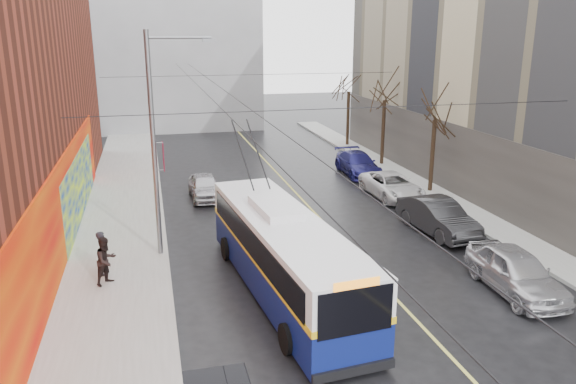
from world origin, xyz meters
name	(u,v)px	position (x,y,z in m)	size (l,w,h in m)	color
ground	(408,372)	(0.00, 0.00, 0.00)	(140.00, 140.00, 0.00)	black
sidewalk_left	(120,241)	(-8.00, 12.00, 0.07)	(4.00, 60.00, 0.15)	gray
sidewalk_right	(467,212)	(9.00, 12.00, 0.07)	(2.00, 60.00, 0.15)	gray
lane_line	(315,213)	(1.50, 14.00, 0.00)	(0.12, 50.00, 0.01)	#BFB74C
building_far	(147,30)	(-6.00, 44.99, 9.02)	(20.50, 12.10, 18.00)	gray
streetlight_pole	(157,140)	(-6.14, 10.00, 4.85)	(2.65, 0.60, 9.00)	slate
catenary_wires	(231,90)	(-2.54, 14.77, 6.25)	(18.00, 60.00, 0.22)	black
tree_near	(436,106)	(9.00, 16.00, 4.98)	(3.20, 3.20, 6.40)	black
tree_mid	(385,89)	(9.00, 23.00, 5.25)	(3.20, 3.20, 6.68)	black
tree_far	(349,82)	(9.00, 30.00, 5.14)	(3.20, 3.20, 6.57)	black
pigeons_flying	(246,86)	(-2.48, 10.67, 6.78)	(2.41, 2.58, 0.83)	slate
trolleybus	(284,254)	(-2.15, 5.50, 1.49)	(3.52, 11.46, 5.36)	#0B1555
parked_car_a	(516,271)	(5.80, 3.62, 0.78)	(1.85, 4.60, 1.57)	silver
parked_car_b	(438,217)	(6.11, 9.80, 0.78)	(1.66, 4.75, 1.57)	#2A2A2D
parked_car_c	(392,186)	(6.47, 15.64, 0.67)	(2.23, 4.85, 1.35)	silver
parked_car_d	(358,164)	(6.48, 21.02, 0.71)	(1.99, 4.90, 1.42)	navy
following_car	(204,186)	(-3.67, 18.00, 0.68)	(1.60, 3.96, 1.35)	#ACABB0
pedestrian_a	(103,253)	(-8.40, 8.36, 1.00)	(0.62, 0.41, 1.69)	black
pedestrian_b	(106,261)	(-8.23, 7.49, 1.03)	(0.86, 0.67, 1.76)	black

